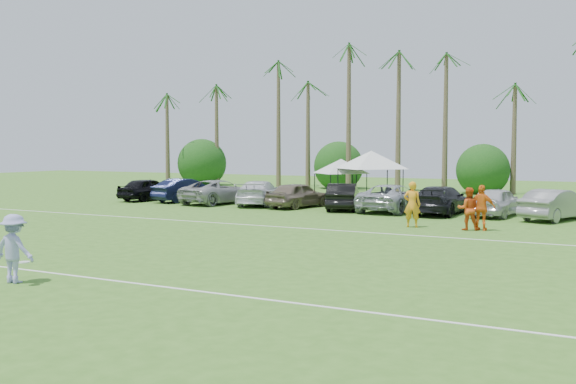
% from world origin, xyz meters
% --- Properties ---
extents(field_lines, '(80.00, 12.10, 0.01)m').
position_xyz_m(field_lines, '(0.00, 8.00, 0.01)').
color(field_lines, white).
rests_on(field_lines, ground).
extents(palm_tree_0, '(2.40, 2.40, 8.90)m').
position_xyz_m(palm_tree_0, '(-22.00, 38.00, 7.48)').
color(palm_tree_0, brown).
rests_on(palm_tree_0, ground).
extents(palm_tree_1, '(2.40, 2.40, 9.90)m').
position_xyz_m(palm_tree_1, '(-17.00, 38.00, 8.35)').
color(palm_tree_1, brown).
rests_on(palm_tree_1, ground).
extents(palm_tree_2, '(2.40, 2.40, 10.90)m').
position_xyz_m(palm_tree_2, '(-12.00, 38.00, 9.21)').
color(palm_tree_2, brown).
rests_on(palm_tree_2, ground).
extents(palm_tree_3, '(2.40, 2.40, 11.90)m').
position_xyz_m(palm_tree_3, '(-8.00, 38.00, 10.06)').
color(palm_tree_3, brown).
rests_on(palm_tree_3, ground).
extents(palm_tree_4, '(2.40, 2.40, 8.90)m').
position_xyz_m(palm_tree_4, '(-4.00, 38.00, 7.48)').
color(palm_tree_4, brown).
rests_on(palm_tree_4, ground).
extents(palm_tree_5, '(2.40, 2.40, 9.90)m').
position_xyz_m(palm_tree_5, '(0.00, 38.00, 8.35)').
color(palm_tree_5, brown).
rests_on(palm_tree_5, ground).
extents(palm_tree_6, '(2.40, 2.40, 10.90)m').
position_xyz_m(palm_tree_6, '(4.00, 38.00, 9.21)').
color(palm_tree_6, brown).
rests_on(palm_tree_6, ground).
extents(palm_tree_7, '(2.40, 2.40, 11.90)m').
position_xyz_m(palm_tree_7, '(8.00, 38.00, 10.06)').
color(palm_tree_7, brown).
rests_on(palm_tree_7, ground).
extents(bush_tree_0, '(4.00, 4.00, 4.00)m').
position_xyz_m(bush_tree_0, '(-19.00, 39.00, 1.80)').
color(bush_tree_0, brown).
rests_on(bush_tree_0, ground).
extents(bush_tree_1, '(4.00, 4.00, 4.00)m').
position_xyz_m(bush_tree_1, '(-6.00, 39.00, 1.80)').
color(bush_tree_1, brown).
rests_on(bush_tree_1, ground).
extents(bush_tree_2, '(4.00, 4.00, 4.00)m').
position_xyz_m(bush_tree_2, '(6.00, 39.00, 1.80)').
color(bush_tree_2, brown).
rests_on(bush_tree_2, ground).
extents(sideline_player_a, '(0.81, 0.61, 2.00)m').
position_xyz_m(sideline_player_a, '(7.02, 16.56, 1.00)').
color(sideline_player_a, orange).
rests_on(sideline_player_a, ground).
extents(sideline_player_b, '(1.05, 0.93, 1.80)m').
position_xyz_m(sideline_player_b, '(9.39, 16.68, 0.90)').
color(sideline_player_b, '#DD5018').
rests_on(sideline_player_b, ground).
extents(sideline_player_c, '(1.15, 0.54, 1.92)m').
position_xyz_m(sideline_player_c, '(9.93, 16.78, 0.96)').
color(sideline_player_c, orange).
rests_on(sideline_player_c, ground).
extents(canopy_tent_left, '(3.95, 3.95, 3.20)m').
position_xyz_m(canopy_tent_left, '(-0.74, 27.25, 2.74)').
color(canopy_tent_left, black).
rests_on(canopy_tent_left, ground).
extents(canopy_tent_right, '(4.72, 4.72, 3.82)m').
position_xyz_m(canopy_tent_right, '(1.62, 26.32, 3.27)').
color(canopy_tent_right, black).
rests_on(canopy_tent_right, ground).
extents(frisbee_player, '(1.25, 0.75, 1.78)m').
position_xyz_m(frisbee_player, '(1.20, 0.67, 0.89)').
color(frisbee_player, '#9C9EDD').
rests_on(frisbee_player, ground).
extents(parked_car_0, '(2.20, 4.50, 1.48)m').
position_xyz_m(parked_car_0, '(-12.44, 22.54, 0.74)').
color(parked_car_0, black).
rests_on(parked_car_0, ground).
extents(parked_car_1, '(2.59, 4.73, 1.48)m').
position_xyz_m(parked_car_1, '(-9.69, 22.89, 0.74)').
color(parked_car_1, '#101534').
rests_on(parked_car_1, ground).
extents(parked_car_2, '(3.26, 5.63, 1.48)m').
position_xyz_m(parked_car_2, '(-6.94, 22.57, 0.74)').
color(parked_car_2, '#9D9D9E').
rests_on(parked_car_2, ground).
extents(parked_car_3, '(3.42, 5.47, 1.48)m').
position_xyz_m(parked_car_3, '(-4.18, 22.80, 0.74)').
color(parked_car_3, silver).
rests_on(parked_car_3, ground).
extents(parked_car_4, '(2.68, 4.62, 1.48)m').
position_xyz_m(parked_car_4, '(-1.43, 22.46, 0.74)').
color(parked_car_4, '#7B6B59').
rests_on(parked_car_4, ground).
extents(parked_car_5, '(2.87, 4.75, 1.48)m').
position_xyz_m(parked_car_5, '(1.32, 22.55, 0.74)').
color(parked_car_5, black).
rests_on(parked_car_5, ground).
extents(parked_car_6, '(2.67, 5.41, 1.48)m').
position_xyz_m(parked_car_6, '(4.07, 22.82, 0.74)').
color(parked_car_6, '#AAAEB6').
rests_on(parked_car_6, ground).
extents(parked_car_7, '(2.38, 5.21, 1.48)m').
position_xyz_m(parked_car_7, '(6.82, 22.58, 0.74)').
color(parked_car_7, black).
rests_on(parked_car_7, ground).
extents(parked_car_8, '(2.46, 4.57, 1.48)m').
position_xyz_m(parked_car_8, '(9.57, 22.85, 0.74)').
color(parked_car_8, silver).
rests_on(parked_car_8, ground).
extents(parked_car_9, '(3.08, 4.74, 1.48)m').
position_xyz_m(parked_car_9, '(12.33, 22.37, 0.74)').
color(parked_car_9, gray).
rests_on(parked_car_9, ground).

